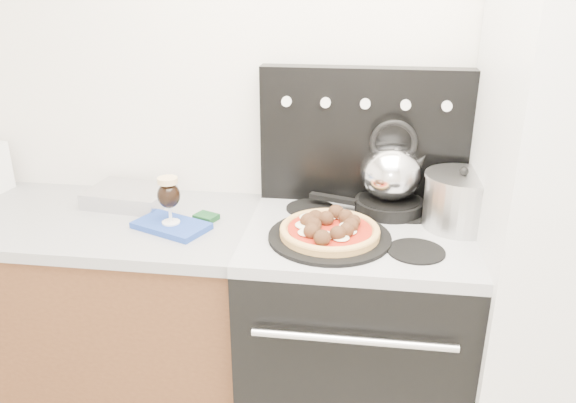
% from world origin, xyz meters
% --- Properties ---
extents(room_shell, '(3.52, 3.01, 2.52)m').
position_xyz_m(room_shell, '(0.00, 0.29, 1.25)').
color(room_shell, beige).
rests_on(room_shell, ground).
extents(base_cabinet, '(1.45, 0.60, 0.86)m').
position_xyz_m(base_cabinet, '(-1.02, 1.20, 0.43)').
color(base_cabinet, brown).
rests_on(base_cabinet, ground).
extents(countertop, '(1.48, 0.63, 0.04)m').
position_xyz_m(countertop, '(-1.02, 1.20, 0.88)').
color(countertop, '#99999D').
rests_on(countertop, base_cabinet).
extents(stove_body, '(0.76, 0.65, 0.88)m').
position_xyz_m(stove_body, '(0.08, 1.18, 0.44)').
color(stove_body, black).
rests_on(stove_body, ground).
extents(cooktop, '(0.76, 0.65, 0.04)m').
position_xyz_m(cooktop, '(0.08, 1.18, 0.90)').
color(cooktop, '#ADADB2').
rests_on(cooktop, stove_body).
extents(backguard, '(0.76, 0.08, 0.50)m').
position_xyz_m(backguard, '(0.08, 1.45, 1.17)').
color(backguard, black).
rests_on(backguard, cooktop).
extents(foil_sheet, '(0.33, 0.25, 0.06)m').
position_xyz_m(foil_sheet, '(-0.80, 1.33, 0.93)').
color(foil_sheet, silver).
rests_on(foil_sheet, countertop).
extents(oven_mitt, '(0.29, 0.23, 0.02)m').
position_xyz_m(oven_mitt, '(-0.57, 1.13, 0.91)').
color(oven_mitt, '#203FA0').
rests_on(oven_mitt, countertop).
extents(beer_glass, '(0.09, 0.09, 0.17)m').
position_xyz_m(beer_glass, '(-0.57, 1.13, 1.01)').
color(beer_glass, black).
rests_on(beer_glass, oven_mitt).
extents(pizza_pan, '(0.43, 0.43, 0.01)m').
position_xyz_m(pizza_pan, '(-0.01, 1.08, 0.93)').
color(pizza_pan, black).
rests_on(pizza_pan, cooktop).
extents(pizza, '(0.38, 0.38, 0.05)m').
position_xyz_m(pizza, '(-0.01, 1.08, 0.96)').
color(pizza, '#F0BD72').
rests_on(pizza, pizza_pan).
extents(skillet, '(0.31, 0.31, 0.04)m').
position_xyz_m(skillet, '(0.18, 1.35, 0.94)').
color(skillet, black).
rests_on(skillet, cooktop).
extents(tea_kettle, '(0.28, 0.28, 0.25)m').
position_xyz_m(tea_kettle, '(0.18, 1.35, 1.09)').
color(tea_kettle, silver).
rests_on(tea_kettle, skillet).
extents(stock_pot, '(0.29, 0.29, 0.18)m').
position_xyz_m(stock_pot, '(0.42, 1.24, 1.01)').
color(stock_pot, '#B6B6B6').
rests_on(stock_pot, cooktop).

